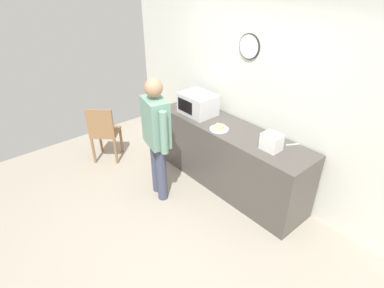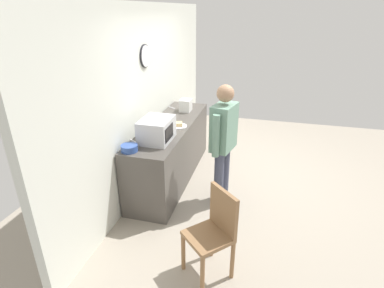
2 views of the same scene
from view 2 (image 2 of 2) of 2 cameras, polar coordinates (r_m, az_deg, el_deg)
name	(u,v)px [view 2 (image 2 of 2)]	position (r m, az deg, el deg)	size (l,w,h in m)	color
ground_plane	(248,180)	(4.99, 10.53, -6.68)	(6.00, 6.00, 0.00)	#9E9384
back_wall	(151,94)	(4.82, -7.76, 9.25)	(5.40, 0.13, 2.60)	silver
kitchen_counter	(171,151)	(4.80, -3.90, -1.38)	(2.35, 0.62, 0.92)	#4C4742
microwave	(157,130)	(4.00, -6.62, 2.67)	(0.50, 0.39, 0.30)	silver
sandwich_plate	(179,125)	(4.51, -2.53, 3.52)	(0.25, 0.25, 0.07)	white
salad_bowl	(129,148)	(3.79, -11.66, -0.76)	(0.21, 0.21, 0.08)	#33519E
toaster	(186,105)	(5.19, -1.21, 7.26)	(0.22, 0.18, 0.20)	silver
fork_utensil	(134,141)	(4.06, -10.83, 0.49)	(0.17, 0.02, 0.01)	silver
spoon_utensil	(171,108)	(5.40, -3.86, 6.82)	(0.17, 0.02, 0.01)	silver
person_standing	(223,137)	(4.00, 5.91, 1.23)	(0.58, 0.33, 1.67)	#3F445A
wooden_chair	(214,230)	(3.12, 4.19, -15.72)	(0.57, 0.57, 0.94)	olive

